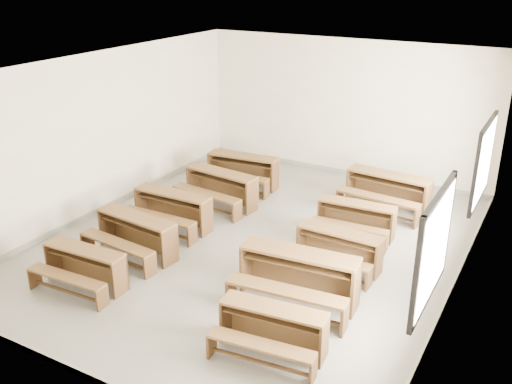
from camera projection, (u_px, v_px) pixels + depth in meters
The scene contains 11 objects.
room at pixel (261, 130), 9.60m from camera, with size 8.50×8.50×3.20m.
desk_set_0 at pixel (84, 265), 8.94m from camera, with size 1.43×0.78×0.63m.
desk_set_1 at pixel (135, 233), 9.90m from camera, with size 1.64×0.96×0.71m.
desk_set_2 at pixel (172, 207), 10.91m from camera, with size 1.58×0.83×0.71m.
desk_set_3 at pixel (220, 186), 11.91m from camera, with size 1.71×1.02×0.73m.
desk_set_4 at pixel (242, 169), 12.91m from camera, with size 1.69×0.98×0.73m.
desk_set_5 at pixel (272, 326), 7.43m from camera, with size 1.49×0.88×0.64m.
desk_set_6 at pixel (298, 274), 8.49m from camera, with size 1.86×1.08×0.80m.
desk_set_7 at pixel (338, 247), 9.48m from camera, with size 1.47×0.80×0.65m.
desk_set_8 at pixel (356, 217), 10.59m from camera, with size 1.46×0.81×0.64m.
desk_set_9 at pixel (387, 189), 11.68m from camera, with size 1.78×1.04×0.77m.
Camera 1 is at (4.56, -8.14, 4.79)m, focal length 40.00 mm.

